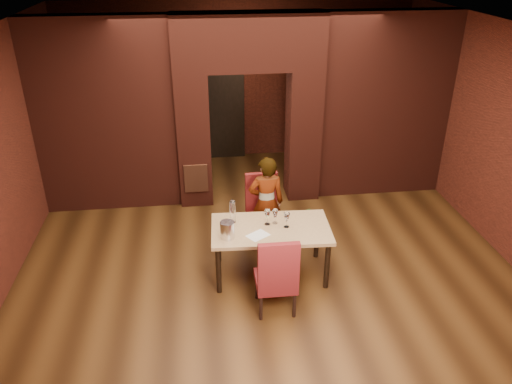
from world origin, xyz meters
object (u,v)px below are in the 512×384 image
(dining_table, at_px, (270,251))
(wine_glass_c, at_px, (287,220))
(chair_far, at_px, (264,211))
(potted_plant, at_px, (296,221))
(person_seated, at_px, (266,203))
(wine_bucket, at_px, (227,230))
(wine_glass_a, at_px, (267,217))
(water_bottle, at_px, (233,211))
(chair_near, at_px, (276,272))
(wine_glass_b, at_px, (275,217))

(dining_table, height_order, wine_glass_c, wine_glass_c)
(chair_far, xyz_separation_m, potted_plant, (0.54, 0.17, -0.31))
(dining_table, xyz_separation_m, person_seated, (0.04, 0.73, 0.36))
(chair_far, relative_size, wine_bucket, 4.65)
(wine_bucket, bearing_deg, dining_table, 16.86)
(wine_bucket, relative_size, potted_plant, 0.51)
(chair_far, relative_size, potted_plant, 2.37)
(person_seated, bearing_deg, wine_glass_a, 81.06)
(water_bottle, bearing_deg, chair_near, -64.53)
(wine_bucket, bearing_deg, potted_plant, 45.81)
(chair_near, height_order, wine_bucket, chair_near)
(chair_far, distance_m, person_seated, 0.22)
(wine_glass_c, bearing_deg, wine_glass_b, 138.21)
(wine_glass_a, distance_m, potted_plant, 1.25)
(chair_near, relative_size, wine_glass_a, 5.04)
(chair_near, bearing_deg, chair_far, -92.01)
(chair_near, xyz_separation_m, water_bottle, (-0.45, 0.94, 0.37))
(wine_glass_c, relative_size, water_bottle, 0.63)
(wine_glass_a, relative_size, water_bottle, 0.64)
(wine_glass_b, height_order, water_bottle, water_bottle)
(person_seated, xyz_separation_m, potted_plant, (0.51, 0.28, -0.50))
(chair_far, xyz_separation_m, wine_glass_a, (-0.05, -0.74, 0.31))
(chair_far, distance_m, wine_glass_a, 0.80)
(dining_table, distance_m, person_seated, 0.81)
(person_seated, bearing_deg, chair_near, 84.43)
(wine_glass_a, height_order, wine_glass_c, wine_glass_a)
(chair_far, height_order, chair_near, chair_near)
(chair_far, distance_m, wine_glass_b, 0.78)
(dining_table, xyz_separation_m, chair_far, (0.02, 0.83, 0.17))
(person_seated, xyz_separation_m, wine_bucket, (-0.64, -0.91, 0.13))
(wine_bucket, bearing_deg, wine_glass_a, 25.98)
(wine_bucket, bearing_deg, wine_glass_b, 23.60)
(wine_glass_c, height_order, wine_bucket, wine_bucket)
(chair_far, xyz_separation_m, person_seated, (0.02, -0.10, 0.19))
(chair_near, bearing_deg, person_seated, -93.14)
(wine_glass_a, height_order, water_bottle, water_bottle)
(wine_glass_a, distance_m, wine_glass_c, 0.27)
(dining_table, distance_m, potted_plant, 1.16)
(wine_bucket, height_order, potted_plant, wine_bucket)
(water_bottle, bearing_deg, wine_glass_a, -14.43)
(person_seated, bearing_deg, wine_glass_b, 90.98)
(wine_glass_c, bearing_deg, chair_far, 102.91)
(dining_table, bearing_deg, chair_far, 91.85)
(chair_far, bearing_deg, wine_glass_b, -87.82)
(potted_plant, bearing_deg, person_seated, -151.78)
(dining_table, height_order, wine_glass_a, wine_glass_a)
(person_seated, distance_m, wine_glass_a, 0.65)
(dining_table, xyz_separation_m, wine_bucket, (-0.59, -0.18, 0.49))
(chair_near, bearing_deg, water_bottle, -64.12)
(chair_near, relative_size, wine_glass_b, 5.35)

